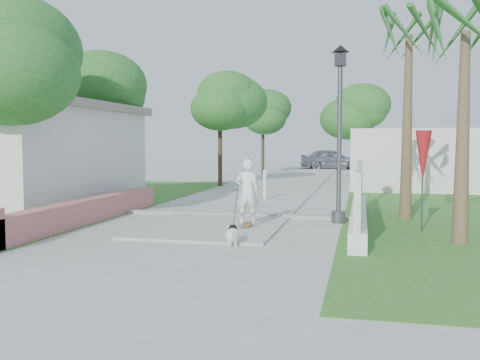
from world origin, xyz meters
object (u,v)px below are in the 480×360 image
(skateboarder, at_px, (241,200))
(dog, at_px, (233,234))
(parked_car, at_px, (331,159))
(street_lamp, at_px, (340,127))
(bollard, at_px, (265,184))
(patio_umbrella, at_px, (423,158))

(skateboarder, height_order, dog, skateboarder)
(skateboarder, distance_m, parked_car, 29.58)
(street_lamp, xyz_separation_m, skateboarder, (-2.09, -2.01, -1.68))
(street_lamp, bearing_deg, skateboarder, -136.07)
(bollard, relative_size, dog, 1.83)
(patio_umbrella, xyz_separation_m, parked_car, (-3.60, 28.57, -0.90))
(bollard, xyz_separation_m, patio_umbrella, (4.60, -5.50, 1.10))
(street_lamp, bearing_deg, dog, -118.33)
(street_lamp, xyz_separation_m, dog, (-1.90, -3.53, -2.20))
(parked_car, bearing_deg, street_lamp, 170.58)
(patio_umbrella, xyz_separation_m, skateboarder, (-3.99, -1.01, -0.94))
(street_lamp, distance_m, parked_car, 27.67)
(parked_car, bearing_deg, dog, 166.68)
(skateboarder, bearing_deg, parked_car, -99.72)
(street_lamp, relative_size, patio_umbrella, 1.93)
(dog, bearing_deg, street_lamp, 49.90)
(street_lamp, height_order, skateboarder, street_lamp)
(skateboarder, bearing_deg, bollard, -93.58)
(dog, xyz_separation_m, parked_car, (0.20, 31.09, 0.57))
(patio_umbrella, relative_size, skateboarder, 0.96)
(street_lamp, height_order, patio_umbrella, street_lamp)
(street_lamp, height_order, dog, street_lamp)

